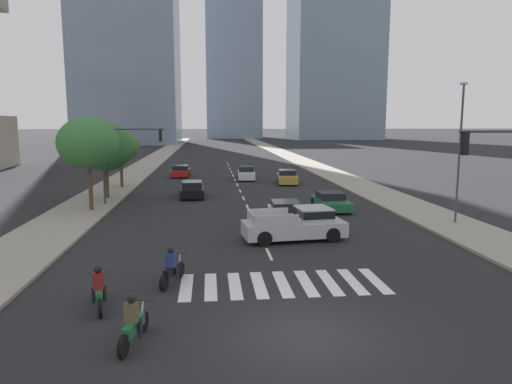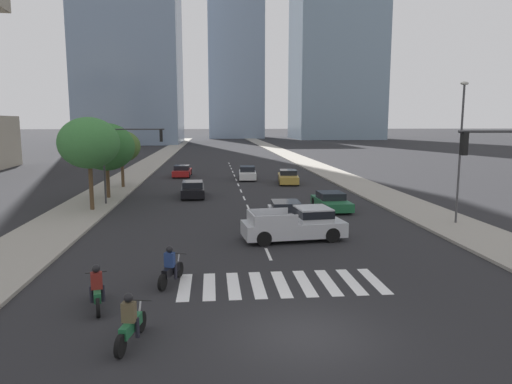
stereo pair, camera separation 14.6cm
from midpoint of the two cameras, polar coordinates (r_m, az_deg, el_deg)
name	(u,v)px [view 2 (the right image)]	position (r m, az deg, el deg)	size (l,w,h in m)	color
ground_plane	(303,335)	(13.99, 6.14, -17.02)	(800.00, 800.00, 0.00)	#232326
sidewalk_east	(361,186)	(45.03, 12.82, 0.75)	(4.00, 260.00, 0.15)	gray
sidewalk_west	(112,189)	(43.67, -17.09, 0.35)	(4.00, 260.00, 0.15)	gray
crosswalk_near	(281,284)	(17.87, 3.35, -11.15)	(7.65, 2.93, 0.01)	silver
lane_divider_center	(238,185)	(45.10, -2.08, 0.88)	(0.14, 50.00, 0.01)	silver
motorcycle_lead	(131,324)	(13.61, -14.80, -15.33)	(0.76, 2.10, 1.49)	black
motorcycle_trailing	(171,269)	(17.97, -10.16, -9.22)	(0.97, 2.05, 1.49)	black
motorcycle_third	(97,291)	(16.33, -18.64, -11.38)	(0.86, 2.15, 1.49)	black
pickup_truck	(298,224)	(24.16, 5.39, -3.95)	(5.40, 2.56, 1.67)	#B7BABF
sedan_red_0	(182,171)	(52.50, -8.95, 2.52)	(2.01, 4.28, 1.28)	maroon
sedan_black_1	(193,189)	(38.10, -7.64, 0.31)	(1.95, 4.50, 1.31)	black
sedan_green_2	(331,202)	(32.74, 9.32, -1.16)	(2.04, 4.37, 1.20)	#1E6038
sedan_gold_3	(288,177)	(46.25, 4.05, 1.83)	(2.32, 4.83, 1.33)	#B28E38
sedan_white_4	(247,173)	(49.40, -0.98, 2.29)	(1.98, 4.64, 1.37)	silver
sedan_silver_5	(286,213)	(28.21, 3.86, -2.59)	(2.06, 4.55, 1.27)	#B7BABF
traffic_signal_far	(127,149)	(34.86, -15.44, 5.11)	(4.66, 0.28, 5.76)	#333335
street_lamp_east	(461,143)	(29.43, 23.91, 5.50)	(0.50, 0.24, 8.15)	#3F3F42
street_tree_nearest	(89,143)	(33.00, -19.67, 5.66)	(4.02, 4.02, 6.21)	#4C3823
street_tree_second	(106,147)	(37.99, -17.76, 5.28)	(4.32, 4.32, 5.81)	#4C3823
street_tree_third	(121,146)	(44.00, -16.06, 5.38)	(3.39, 3.39, 5.14)	#4C3823
office_tower_center_skyline	(235,37)	(185.82, -2.60, 18.47)	(20.22, 26.00, 88.60)	#8C9EB2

